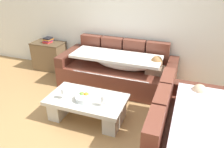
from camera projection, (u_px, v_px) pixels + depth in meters
The scene contains 11 objects.
ground_plane at pixel (78, 136), 3.15m from camera, with size 14.00×14.00×0.00m, color #A97E4C.
back_wall at pixel (124, 13), 4.37m from camera, with size 9.00×0.10×2.70m, color white.
couch_along_wall at pixel (119, 70), 4.35m from camera, with size 2.25×0.92×0.88m.
couch_near_window at pixel (188, 136), 2.67m from camera, with size 0.92×1.87×0.88m.
coffee_table at pixel (87, 106), 3.42m from camera, with size 1.20×0.68×0.38m.
fruit_bowl at pixel (84, 97), 3.30m from camera, with size 0.28×0.28×0.10m.
wine_glass_near_left at pixel (63, 92), 3.30m from camera, with size 0.07×0.07×0.17m.
wine_glass_near_right at pixel (103, 99), 3.12m from camera, with size 0.07×0.07×0.17m.
open_magazine at pixel (108, 100), 3.30m from camera, with size 0.28×0.21×0.01m, color white.
side_cabinet at pixel (49, 56), 5.09m from camera, with size 0.72×0.44×0.64m.
book_stack_on_cabinet at pixel (48, 40), 4.92m from camera, with size 0.19×0.21×0.12m.
Camera 1 is at (1.30, -2.12, 2.19)m, focal length 35.24 mm.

